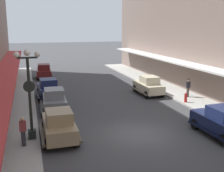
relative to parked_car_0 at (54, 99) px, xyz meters
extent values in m
plane|color=#424244|center=(4.60, -6.34, -0.94)|extent=(200.00, 200.00, 0.00)
cube|color=#B7B5AD|center=(-2.90, -6.34, -0.87)|extent=(3.00, 60.00, 0.15)
cube|color=slate|center=(0.00, 0.03, -0.20)|extent=(1.86, 3.97, 0.80)
cube|color=slate|center=(-0.01, -0.22, 0.55)|extent=(1.51, 1.76, 0.70)
cube|color=#8C9EA8|center=(-0.01, -0.22, 0.55)|extent=(1.44, 1.72, 0.42)
cube|color=slate|center=(0.09, 2.16, -0.15)|extent=(0.95, 0.40, 0.52)
cube|color=#393A3D|center=(-0.95, 0.07, -0.52)|extent=(0.38, 3.52, 0.12)
cube|color=#393A3D|center=(0.95, -0.01, -0.52)|extent=(0.38, 3.52, 0.12)
cylinder|color=black|center=(-0.75, 1.43, -0.60)|extent=(0.25, 0.69, 0.68)
cylinder|color=black|center=(0.86, 1.36, -0.60)|extent=(0.25, 0.69, 0.68)
cylinder|color=black|center=(-0.86, -1.30, -0.60)|extent=(0.25, 0.69, 0.68)
cylinder|color=black|center=(0.75, -1.36, -0.60)|extent=(0.25, 0.69, 0.68)
cube|color=#19234C|center=(9.15, -7.94, -0.20)|extent=(1.79, 3.94, 0.80)
cube|color=#19234C|center=(9.15, -8.19, 0.55)|extent=(1.48, 1.73, 0.70)
cube|color=#8C9EA8|center=(9.15, -8.19, 0.55)|extent=(1.41, 1.70, 0.42)
cube|color=#19234C|center=(9.10, -5.81, -0.15)|extent=(0.94, 0.38, 0.52)
cube|color=black|center=(8.20, -7.96, -0.52)|extent=(0.32, 3.51, 0.12)
cylinder|color=black|center=(8.31, -6.59, -0.60)|extent=(0.24, 0.68, 0.68)
cylinder|color=black|center=(9.92, -6.55, -0.60)|extent=(0.24, 0.68, 0.68)
cylinder|color=black|center=(8.37, -9.32, -0.60)|extent=(0.24, 0.68, 0.68)
cube|color=#591919|center=(0.07, 14.67, -0.20)|extent=(1.82, 3.95, 0.80)
cube|color=#591919|center=(0.06, 14.42, 0.55)|extent=(1.49, 1.74, 0.70)
cube|color=#8C9EA8|center=(0.06, 14.42, 0.55)|extent=(1.42, 1.71, 0.42)
cube|color=#591919|center=(0.14, 16.80, -0.15)|extent=(0.95, 0.39, 0.52)
cube|color=black|center=(-0.88, 14.70, -0.52)|extent=(0.35, 3.52, 0.12)
cube|color=black|center=(1.02, 14.64, -0.52)|extent=(0.35, 3.52, 0.12)
cylinder|color=black|center=(-0.70, 16.06, -0.60)|extent=(0.24, 0.69, 0.68)
cylinder|color=black|center=(0.92, 16.01, -0.60)|extent=(0.24, 0.69, 0.68)
cylinder|color=black|center=(-0.78, 13.33, -0.60)|extent=(0.24, 0.69, 0.68)
cylinder|color=black|center=(0.83, 13.28, -0.60)|extent=(0.24, 0.69, 0.68)
cube|color=#997F5B|center=(-0.27, -5.71, -0.20)|extent=(1.71, 3.90, 0.80)
cube|color=#997F5B|center=(-0.27, -5.96, 0.55)|extent=(1.44, 1.70, 0.70)
cube|color=#8C9EA8|center=(-0.27, -5.96, 0.55)|extent=(1.37, 1.67, 0.42)
cube|color=#997F5B|center=(-0.26, -3.58, -0.15)|extent=(0.94, 0.36, 0.52)
cube|color=#4C3F2D|center=(-1.22, -5.71, -0.52)|extent=(0.25, 3.51, 0.12)
cube|color=#4C3F2D|center=(0.68, -5.71, -0.52)|extent=(0.25, 3.51, 0.12)
cylinder|color=black|center=(-1.07, -4.34, -0.60)|extent=(0.22, 0.68, 0.68)
cylinder|color=black|center=(0.54, -4.35, -0.60)|extent=(0.22, 0.68, 0.68)
cylinder|color=black|center=(-1.08, -7.07, -0.60)|extent=(0.22, 0.68, 0.68)
cylinder|color=black|center=(0.54, -7.08, -0.60)|extent=(0.22, 0.68, 0.68)
cube|color=beige|center=(9.26, 2.87, -0.20)|extent=(1.75, 3.92, 0.80)
cube|color=beige|center=(9.26, 2.62, 0.55)|extent=(1.46, 1.72, 0.70)
cube|color=#8C9EA8|center=(9.26, 2.62, 0.55)|extent=(1.39, 1.68, 0.42)
cube|color=beige|center=(9.23, 5.00, -0.15)|extent=(0.94, 0.37, 0.52)
cube|color=#6D6856|center=(8.31, 2.86, -0.52)|extent=(0.28, 3.51, 0.12)
cube|color=#6D6856|center=(10.21, 2.88, -0.52)|extent=(0.28, 3.51, 0.12)
cylinder|color=black|center=(8.43, 4.23, -0.60)|extent=(0.23, 0.68, 0.68)
cylinder|color=black|center=(10.05, 4.25, -0.60)|extent=(0.23, 0.68, 0.68)
cylinder|color=black|center=(8.47, 1.50, -0.60)|extent=(0.23, 0.68, 0.68)
cylinder|color=black|center=(10.08, 1.52, -0.60)|extent=(0.23, 0.68, 0.68)
cube|color=#19234C|center=(-0.14, 4.36, -0.20)|extent=(1.86, 3.97, 0.80)
cube|color=#19234C|center=(-0.13, 4.11, 0.55)|extent=(1.51, 1.76, 0.70)
cube|color=#8C9EA8|center=(-0.13, 4.11, 0.55)|extent=(1.44, 1.72, 0.42)
cube|color=#19234C|center=(-0.23, 6.49, -0.15)|extent=(0.95, 0.40, 0.52)
cube|color=black|center=(-1.09, 4.32, -0.52)|extent=(0.39, 3.52, 0.12)
cube|color=black|center=(0.81, 4.40, -0.52)|extent=(0.39, 3.52, 0.12)
cylinder|color=black|center=(-1.00, 5.69, -0.60)|extent=(0.25, 0.69, 0.68)
cylinder|color=black|center=(0.61, 5.76, -0.60)|extent=(0.25, 0.69, 0.68)
cylinder|color=black|center=(-0.89, 2.96, -0.60)|extent=(0.25, 0.69, 0.68)
cylinder|color=black|center=(0.72, 3.03, -0.60)|extent=(0.25, 0.69, 0.68)
cube|color=black|center=(-1.80, -5.46, -0.54)|extent=(0.44, 0.44, 0.50)
cylinder|color=black|center=(-1.80, -5.46, 1.81)|extent=(0.16, 0.16, 4.20)
cube|color=black|center=(-1.80, -5.46, 3.91)|extent=(1.10, 0.10, 0.10)
sphere|color=white|center=(-2.35, -5.46, 4.09)|extent=(0.32, 0.32, 0.32)
sphere|color=white|center=(-1.25, -5.46, 4.09)|extent=(0.32, 0.32, 0.32)
sphere|color=white|center=(-1.80, -5.46, 4.19)|extent=(0.36, 0.36, 0.36)
cylinder|color=black|center=(-1.80, -5.46, 2.31)|extent=(0.64, 0.18, 0.64)
cylinder|color=silver|center=(-1.80, -5.36, 2.31)|extent=(0.56, 0.02, 0.56)
cylinder|color=#B21E19|center=(10.95, -1.15, -0.44)|extent=(0.24, 0.24, 0.70)
sphere|color=#B21E19|center=(10.95, -1.15, -0.07)|extent=(0.20, 0.20, 0.20)
cylinder|color=#4C4238|center=(12.14, 0.47, -0.37)|extent=(0.24, 0.24, 0.85)
cube|color=#26262D|center=(12.14, 0.47, 0.34)|extent=(0.36, 0.22, 0.56)
sphere|color=beige|center=(12.14, 0.47, 0.74)|extent=(0.22, 0.22, 0.22)
cylinder|color=black|center=(12.14, 0.47, 0.86)|extent=(0.28, 0.28, 0.04)
cylinder|color=#2D2D33|center=(-2.26, -6.39, -0.37)|extent=(0.24, 0.24, 0.85)
cube|color=maroon|center=(-2.26, -6.39, 0.34)|extent=(0.36, 0.22, 0.56)
sphere|color=tan|center=(-2.26, -6.39, 0.74)|extent=(0.22, 0.22, 0.22)
camera|label=1|loc=(-1.76, -21.32, 5.61)|focal=44.59mm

